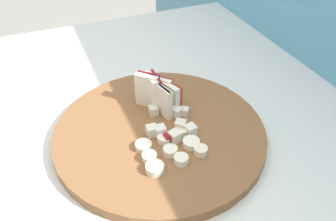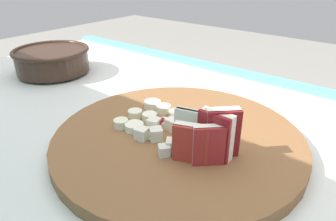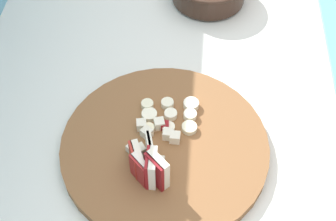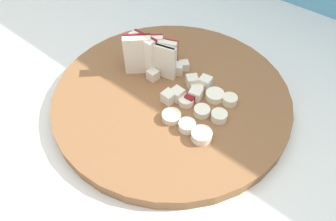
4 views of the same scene
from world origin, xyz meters
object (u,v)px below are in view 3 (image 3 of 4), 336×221
Objects in this scene: banana_slice_rows at (171,115)px; apple_dice_pile at (155,137)px; cutting_board at (165,147)px; apple_wedge_fan at (148,164)px.

apple_dice_pile is at bearing 155.39° from banana_slice_rows.
apple_dice_pile is 0.06m from banana_slice_rows.
cutting_board is 0.03m from apple_dice_pile.
cutting_board is at bearing -112.26° from apple_dice_pile.
apple_wedge_fan reaches higher than banana_slice_rows.
apple_wedge_fan reaches higher than apple_dice_pile.
cutting_board is 4.45× the size of apple_wedge_fan.
apple_wedge_fan is at bearing 167.51° from banana_slice_rows.
banana_slice_rows is (0.06, -0.01, 0.02)m from cutting_board.
banana_slice_rows reaches higher than cutting_board.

